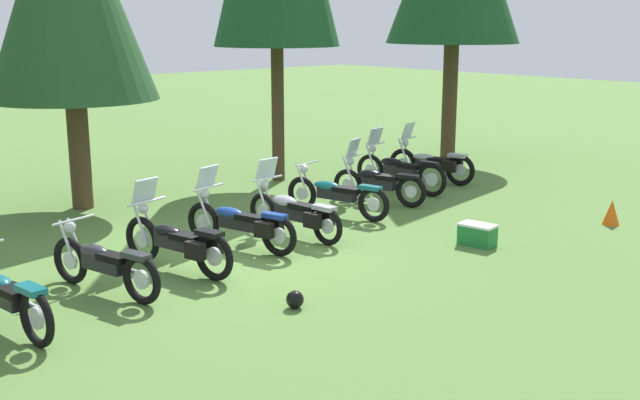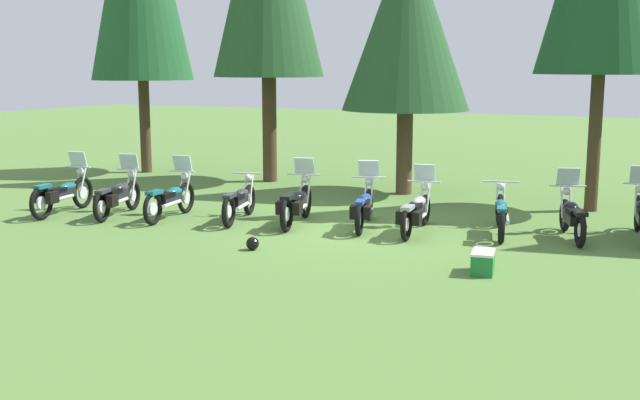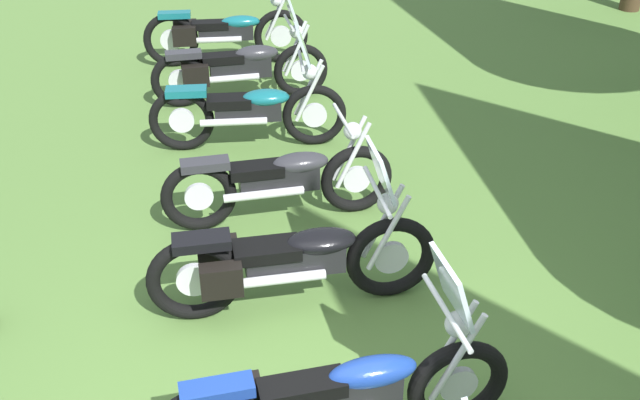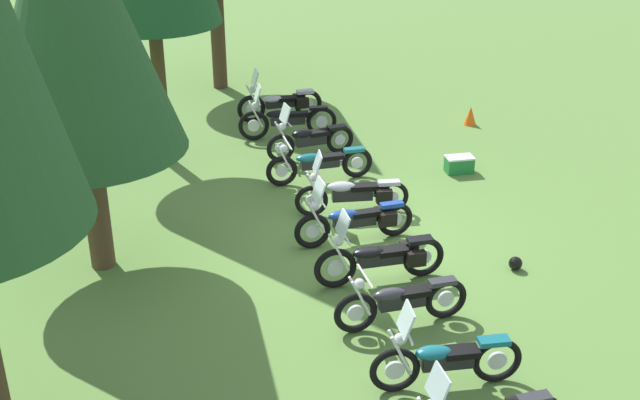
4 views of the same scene
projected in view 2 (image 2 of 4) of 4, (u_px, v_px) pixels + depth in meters
The scene contains 13 objects.
ground_plane at pixel (358, 228), 16.35m from camera, with size 80.00×80.00×0.00m, color #547A38.
motorcycle_0 at pixel (62, 194), 17.84m from camera, with size 0.73×2.29×1.39m.
motorcycle_1 at pixel (117, 196), 17.60m from camera, with size 0.83×2.20×1.36m.
motorcycle_2 at pixel (171, 198), 17.30m from camera, with size 0.64×2.19×1.37m.
motorcycle_3 at pixel (240, 201), 17.04m from camera, with size 0.81×2.17×1.00m.
motorcycle_4 at pixel (296, 203), 16.63m from camera, with size 0.92×2.29×1.38m.
motorcycle_5 at pixel (364, 207), 16.32m from camera, with size 0.94×2.28×1.36m.
motorcycle_6 at pixel (416, 211), 15.80m from camera, with size 0.72×2.30×1.34m.
motorcycle_7 at pixel (501, 213), 15.70m from camera, with size 0.88×2.35×1.00m.
motorcycle_8 at pixel (572, 216), 15.28m from camera, with size 0.95×2.06×1.35m.
pine_tree_2 at pixel (407, 20), 19.98m from camera, with size 3.33×3.33×6.89m.
picnic_cooler at pixel (483, 262), 12.78m from camera, with size 0.45×0.66×0.38m.
dropped_helmet at pixel (253, 244), 14.41m from camera, with size 0.24×0.24×0.24m, color black.
Camera 2 is at (6.17, -14.80, 3.39)m, focal length 43.55 mm.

